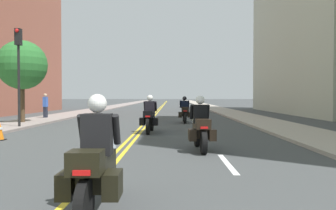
% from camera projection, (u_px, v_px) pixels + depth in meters
% --- Properties ---
extents(ground_plane, '(264.00, 264.00, 0.00)m').
position_uv_depth(ground_plane, '(161.00, 107.00, 48.09)').
color(ground_plane, '#3D4041').
extents(sidewalk_left, '(2.75, 144.00, 0.12)m').
position_uv_depth(sidewalk_left, '(112.00, 107.00, 48.15)').
color(sidewalk_left, gray).
rests_on(sidewalk_left, ground).
extents(sidewalk_right, '(2.75, 144.00, 0.12)m').
position_uv_depth(sidewalk_right, '(210.00, 107.00, 48.02)').
color(sidewalk_right, '#A5998C').
rests_on(sidewalk_right, ground).
extents(centreline_yellow_inner, '(0.12, 132.00, 0.01)m').
position_uv_depth(centreline_yellow_inner, '(160.00, 107.00, 48.09)').
color(centreline_yellow_inner, yellow).
rests_on(centreline_yellow_inner, ground).
extents(centreline_yellow_outer, '(0.12, 132.00, 0.01)m').
position_uv_depth(centreline_yellow_outer, '(162.00, 107.00, 48.09)').
color(centreline_yellow_outer, yellow).
rests_on(centreline_yellow_outer, ground).
extents(lane_dashes_white, '(0.14, 56.40, 0.01)m').
position_uv_depth(lane_dashes_white, '(187.00, 115.00, 29.07)').
color(lane_dashes_white, silver).
rests_on(lane_dashes_white, ground).
extents(building_right_1, '(7.82, 20.75, 17.95)m').
position_uv_depth(building_right_1, '(323.00, 15.00, 31.33)').
color(building_right_1, '#B7BBA5').
rests_on(building_right_1, ground).
extents(motorcycle_0, '(0.76, 2.20, 1.62)m').
position_uv_depth(motorcycle_0, '(96.00, 166.00, 4.60)').
color(motorcycle_0, black).
rests_on(motorcycle_0, ground).
extents(motorcycle_1, '(0.78, 2.17, 1.61)m').
position_uv_depth(motorcycle_1, '(201.00, 129.00, 9.97)').
color(motorcycle_1, black).
rests_on(motorcycle_1, ground).
extents(motorcycle_2, '(0.78, 2.23, 1.64)m').
position_uv_depth(motorcycle_2, '(150.00, 118.00, 14.80)').
color(motorcycle_2, black).
rests_on(motorcycle_2, ground).
extents(motorcycle_3, '(0.76, 2.19, 1.58)m').
position_uv_depth(motorcycle_3, '(185.00, 112.00, 20.45)').
color(motorcycle_3, black).
rests_on(motorcycle_3, ground).
extents(traffic_cone_0, '(0.34, 0.34, 0.68)m').
position_uv_depth(traffic_cone_0, '(0.00, 131.00, 12.34)').
color(traffic_cone_0, black).
rests_on(traffic_cone_0, ground).
extents(traffic_light_near, '(0.28, 0.38, 4.86)m').
position_uv_depth(traffic_light_near, '(19.00, 60.00, 16.58)').
color(traffic_light_near, black).
rests_on(traffic_light_near, ground).
extents(pedestrian_0, '(0.26, 0.38, 1.77)m').
position_uv_depth(pedestrian_0, '(45.00, 106.00, 23.47)').
color(pedestrian_0, '#212431').
rests_on(pedestrian_0, ground).
extents(street_tree_0, '(2.77, 2.77, 4.74)m').
position_uv_depth(street_tree_0, '(22.00, 65.00, 19.31)').
color(street_tree_0, '#463421').
rests_on(street_tree_0, ground).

